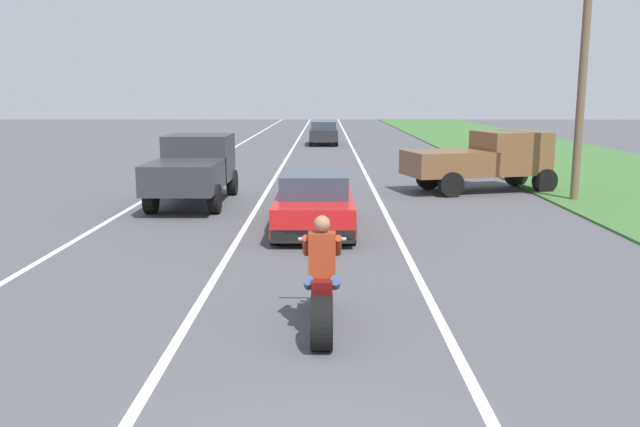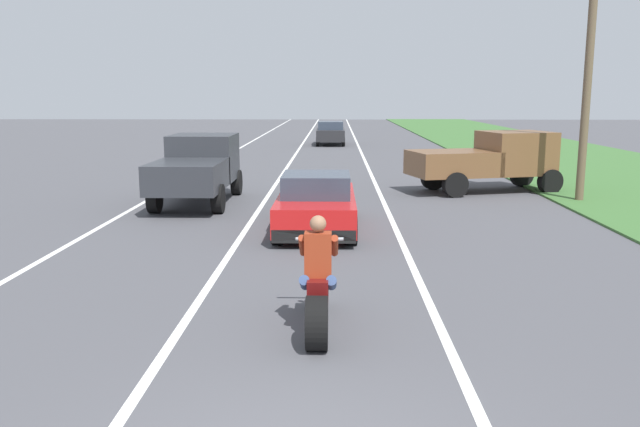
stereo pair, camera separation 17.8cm
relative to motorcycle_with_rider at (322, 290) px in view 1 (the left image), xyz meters
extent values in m
cube|color=white|center=(-5.51, 16.30, -0.59)|extent=(0.14, 120.00, 0.01)
cube|color=white|center=(1.69, 16.30, -0.59)|extent=(0.14, 120.00, 0.01)
cube|color=white|center=(-1.91, 16.30, -0.59)|extent=(0.14, 120.00, 0.01)
cube|color=#3D6B33|center=(11.81, 16.30, -0.56)|extent=(10.00, 120.00, 0.06)
cylinder|color=black|center=(0.00, -0.60, -0.25)|extent=(0.28, 0.69, 0.69)
cylinder|color=black|center=(0.00, 0.95, -0.28)|extent=(0.12, 0.63, 0.63)
cube|color=#590F0F|center=(0.00, 0.23, 0.02)|extent=(0.28, 1.10, 0.36)
cylinder|color=#B2B2B7|center=(0.00, 0.87, 0.09)|extent=(0.08, 0.36, 0.73)
cylinder|color=#A5A5AA|center=(0.00, 0.85, 0.52)|extent=(0.70, 0.05, 0.05)
cube|color=#993319|center=(0.00, 0.00, 0.50)|extent=(0.36, 0.24, 0.60)
sphere|color=#9E7051|center=(0.00, 0.00, 0.92)|extent=(0.22, 0.22, 0.22)
cylinder|color=#384C7A|center=(-0.18, 0.03, 0.10)|extent=(0.14, 0.47, 0.32)
cylinder|color=#993319|center=(-0.22, 0.30, 0.55)|extent=(0.10, 0.51, 0.40)
cylinder|color=#384C7A|center=(0.18, 0.03, 0.10)|extent=(0.14, 0.47, 0.32)
cylinder|color=#993319|center=(0.22, 0.30, 0.55)|extent=(0.10, 0.51, 0.40)
cube|color=red|center=(-0.21, 6.87, -0.07)|extent=(1.80, 4.30, 0.64)
cube|color=#333D4C|center=(-0.21, 6.67, 0.51)|extent=(1.56, 1.70, 0.52)
cube|color=black|center=(-0.21, 4.82, -0.31)|extent=(1.76, 0.20, 0.28)
cylinder|color=black|center=(-1.01, 8.47, -0.27)|extent=(0.24, 0.64, 0.64)
cylinder|color=black|center=(0.59, 8.47, -0.27)|extent=(0.24, 0.64, 0.64)
cylinder|color=black|center=(-1.01, 5.27, -0.27)|extent=(0.24, 0.64, 0.64)
cylinder|color=black|center=(0.59, 5.27, -0.27)|extent=(0.24, 0.64, 0.64)
cube|color=#2D3035|center=(-3.82, 11.51, 0.69)|extent=(1.90, 2.10, 1.40)
cube|color=#333D4C|center=(-3.82, 11.86, 1.07)|extent=(1.67, 0.29, 0.57)
cube|color=#2D3035|center=(-3.82, 9.26, 0.39)|extent=(1.90, 2.70, 0.80)
cylinder|color=black|center=(-4.69, 12.31, -0.19)|extent=(0.28, 0.80, 0.80)
cylinder|color=black|center=(-2.95, 12.31, -0.19)|extent=(0.28, 0.80, 0.80)
cylinder|color=black|center=(-4.69, 8.96, -0.19)|extent=(0.28, 0.80, 0.80)
cylinder|color=black|center=(-2.95, 8.96, -0.19)|extent=(0.28, 0.80, 0.80)
cube|color=brown|center=(6.24, 13.40, 0.69)|extent=(2.52, 2.38, 1.40)
cube|color=#333D4C|center=(6.58, 13.49, 1.07)|extent=(0.71, 1.69, 0.57)
cube|color=brown|center=(4.07, 12.82, 0.39)|extent=(3.10, 2.53, 0.80)
cylinder|color=black|center=(6.79, 14.45, -0.19)|extent=(0.85, 0.48, 0.80)
cylinder|color=black|center=(7.24, 12.77, -0.19)|extent=(0.85, 0.48, 0.80)
cylinder|color=black|center=(3.55, 13.58, -0.19)|extent=(0.85, 0.48, 0.80)
cylinder|color=black|center=(4.00, 11.90, -0.19)|extent=(0.85, 0.48, 0.80)
cylinder|color=brown|center=(7.60, 11.14, 3.29)|extent=(0.24, 0.24, 7.76)
cube|color=#262628|center=(-0.05, 33.54, 0.06)|extent=(1.76, 4.00, 0.70)
cube|color=#333D4C|center=(-0.05, 33.34, 0.66)|extent=(1.56, 2.00, 0.50)
cylinder|color=black|center=(-0.85, 34.94, -0.29)|extent=(0.20, 0.60, 0.60)
cylinder|color=black|center=(0.75, 34.94, -0.29)|extent=(0.20, 0.60, 0.60)
cylinder|color=black|center=(-0.85, 32.14, -0.29)|extent=(0.20, 0.60, 0.60)
cylinder|color=black|center=(0.75, 32.14, -0.29)|extent=(0.20, 0.60, 0.60)
camera|label=1|loc=(0.04, -8.43, 2.60)|focal=36.54mm
camera|label=2|loc=(0.22, -8.42, 2.60)|focal=36.54mm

